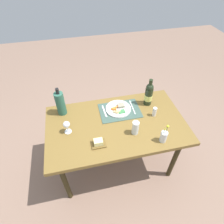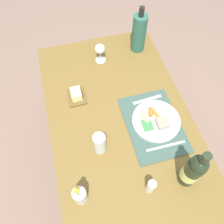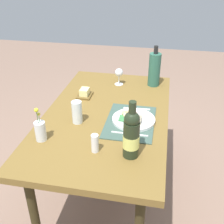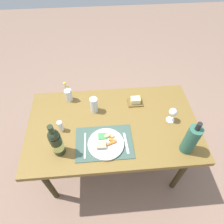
# 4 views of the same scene
# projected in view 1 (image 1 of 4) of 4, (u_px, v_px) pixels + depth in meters

# --- Properties ---
(ground_plane) EXTENTS (8.00, 8.00, 0.00)m
(ground_plane) POSITION_uv_depth(u_px,v_px,m) (115.00, 163.00, 2.40)
(ground_plane) COLOR #866958
(dining_table) EXTENTS (1.38, 0.80, 0.74)m
(dining_table) POSITION_uv_depth(u_px,v_px,m) (116.00, 128.00, 1.93)
(dining_table) COLOR brown
(dining_table) RESTS_ON ground_plane
(placemat) EXTENTS (0.43, 0.30, 0.01)m
(placemat) POSITION_uv_depth(u_px,v_px,m) (120.00, 111.00, 2.00)
(placemat) COLOR #3C554A
(placemat) RESTS_ON dining_table
(dinner_plate) EXTENTS (0.27, 0.27, 0.05)m
(dinner_plate) POSITION_uv_depth(u_px,v_px,m) (118.00, 109.00, 2.00)
(dinner_plate) COLOR white
(dinner_plate) RESTS_ON placemat
(fork) EXTENTS (0.02, 0.22, 0.00)m
(fork) POSITION_uv_depth(u_px,v_px,m) (132.00, 107.00, 2.03)
(fork) COLOR silver
(fork) RESTS_ON placemat
(knife) EXTENTS (0.03, 0.18, 0.00)m
(knife) POSITION_uv_depth(u_px,v_px,m) (104.00, 111.00, 1.99)
(knife) COLOR silver
(knife) RESTS_ON placemat
(water_tumbler) EXTENTS (0.06, 0.06, 0.14)m
(water_tumbler) POSITION_uv_depth(u_px,v_px,m) (135.00, 128.00, 1.75)
(water_tumbler) COLOR silver
(water_tumbler) RESTS_ON dining_table
(wine_glass) EXTENTS (0.07, 0.07, 0.13)m
(wine_glass) POSITION_uv_depth(u_px,v_px,m) (67.00, 125.00, 1.74)
(wine_glass) COLOR white
(wine_glass) RESTS_ON dining_table
(salt_shaker) EXTENTS (0.04, 0.04, 0.10)m
(salt_shaker) POSITION_uv_depth(u_px,v_px,m) (155.00, 112.00, 1.92)
(salt_shaker) COLOR white
(salt_shaker) RESTS_ON dining_table
(flower_vase) EXTENTS (0.06, 0.06, 0.21)m
(flower_vase) POSITION_uv_depth(u_px,v_px,m) (164.00, 136.00, 1.68)
(flower_vase) COLOR silver
(flower_vase) RESTS_ON dining_table
(butter_dish) EXTENTS (0.13, 0.10, 0.06)m
(butter_dish) POSITION_uv_depth(u_px,v_px,m) (98.00, 143.00, 1.68)
(butter_dish) COLOR brown
(butter_dish) RESTS_ON dining_table
(cooler_bottle) EXTENTS (0.09, 0.09, 0.32)m
(cooler_bottle) POSITION_uv_depth(u_px,v_px,m) (60.00, 103.00, 1.89)
(cooler_bottle) COLOR #2D5F4C
(cooler_bottle) RESTS_ON dining_table
(wine_bottle) EXTENTS (0.09, 0.09, 0.32)m
(wine_bottle) POSITION_uv_depth(u_px,v_px,m) (149.00, 94.00, 2.00)
(wine_bottle) COLOR #232E1B
(wine_bottle) RESTS_ON dining_table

